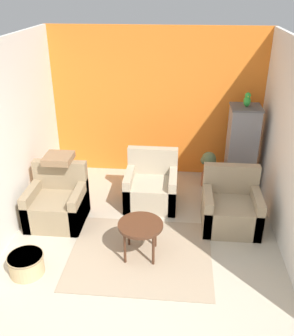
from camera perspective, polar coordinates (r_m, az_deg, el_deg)
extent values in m
plane|color=#B2A893|center=(4.41, -2.31, -21.48)|extent=(20.00, 20.00, 0.00)
cube|color=orange|center=(6.79, 1.44, 9.79)|extent=(3.85, 0.06, 2.65)
cube|color=silver|center=(5.59, -19.80, 4.46)|extent=(0.06, 3.53, 2.65)
cube|color=silver|center=(5.28, 20.97, 3.01)|extent=(0.06, 3.53, 2.65)
cube|color=gray|center=(5.14, -0.96, -12.98)|extent=(1.88, 1.57, 0.01)
cylinder|color=#472819|center=(4.86, -1.01, -8.69)|extent=(0.59, 0.59, 0.04)
cylinder|color=#472819|center=(4.88, -3.40, -12.17)|extent=(0.04, 0.04, 0.46)
cylinder|color=#472819|center=(4.85, 0.97, -12.44)|extent=(0.04, 0.04, 0.46)
cylinder|color=#472819|center=(5.17, -2.80, -9.67)|extent=(0.04, 0.04, 0.46)
cylinder|color=#472819|center=(5.14, 1.29, -9.90)|extent=(0.04, 0.04, 0.46)
cube|color=#8E7A5B|center=(5.81, -13.53, -6.18)|extent=(0.82, 0.76, 0.42)
cube|color=#8E7A5B|center=(5.85, -13.06, -0.97)|extent=(0.82, 0.14, 0.45)
cube|color=#8E7A5B|center=(5.88, -16.85, -5.28)|extent=(0.12, 0.76, 0.58)
cube|color=#8E7A5B|center=(5.67, -10.24, -5.77)|extent=(0.12, 0.76, 0.58)
cube|color=#9E896B|center=(5.68, 12.58, -6.90)|extent=(0.82, 0.76, 0.42)
cube|color=#9E896B|center=(5.72, 12.69, -1.55)|extent=(0.82, 0.14, 0.45)
cube|color=#9E896B|center=(5.60, 9.10, -6.12)|extent=(0.12, 0.76, 0.58)
cube|color=#9E896B|center=(5.69, 16.16, -6.31)|extent=(0.12, 0.76, 0.58)
cube|color=tan|center=(6.08, 0.63, -3.78)|extent=(0.82, 0.76, 0.42)
cube|color=tan|center=(6.15, 0.89, 1.17)|extent=(0.82, 0.14, 0.45)
cube|color=tan|center=(6.07, -2.66, -2.98)|extent=(0.12, 0.76, 0.58)
cube|color=tan|center=(6.02, 3.95, -3.29)|extent=(0.12, 0.76, 0.58)
cube|color=#555559|center=(6.86, 13.53, -2.47)|extent=(0.54, 0.54, 0.08)
cube|color=gray|center=(6.55, 14.19, 3.08)|extent=(0.47, 0.47, 1.37)
cube|color=#555559|center=(6.32, 14.90, 8.93)|extent=(0.50, 0.50, 0.03)
ellipsoid|color=green|center=(6.29, 15.00, 9.82)|extent=(0.11, 0.14, 0.18)
sphere|color=green|center=(6.24, 15.13, 10.64)|extent=(0.09, 0.09, 0.09)
cone|color=gold|center=(6.21, 15.18, 10.47)|extent=(0.04, 0.04, 0.04)
cone|color=green|center=(6.35, 14.91, 9.83)|extent=(0.06, 0.11, 0.15)
cylinder|color=brown|center=(6.76, 9.17, -1.70)|extent=(0.22, 0.22, 0.24)
cylinder|color=brown|center=(6.66, 9.31, -0.04)|extent=(0.03, 0.03, 0.20)
sphere|color=#566B47|center=(6.58, 9.42, 1.40)|extent=(0.25, 0.25, 0.25)
sphere|color=#566B47|center=(6.62, 8.80, 1.17)|extent=(0.15, 0.15, 0.15)
sphere|color=#566B47|center=(6.58, 9.94, 1.06)|extent=(0.14, 0.14, 0.14)
cylinder|color=tan|center=(5.03, -17.90, -13.79)|extent=(0.42, 0.42, 0.26)
cylinder|color=#957E57|center=(4.95, -18.09, -12.73)|extent=(0.44, 0.44, 0.02)
cube|color=#846647|center=(5.73, -13.34, 1.45)|extent=(0.41, 0.41, 0.10)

